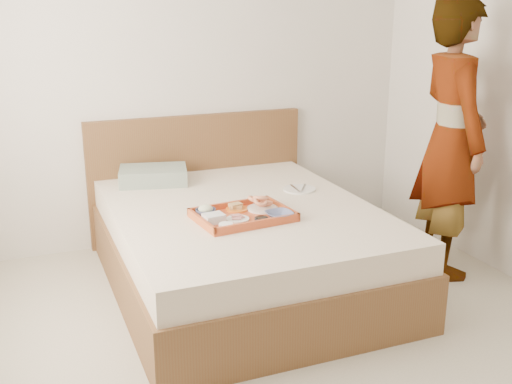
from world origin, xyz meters
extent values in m
cube|color=beige|center=(0.00, 0.00, 0.00)|extent=(3.50, 4.00, 0.01)
cube|color=silver|center=(0.00, 2.00, 1.30)|extent=(3.50, 0.01, 2.60)
cube|color=brown|center=(0.05, 1.00, 0.27)|extent=(1.65, 2.00, 0.53)
cube|color=brown|center=(0.05, 1.97, 0.47)|extent=(1.65, 0.06, 0.95)
cube|color=gray|center=(-0.34, 1.74, 0.59)|extent=(0.52, 0.41, 0.11)
cube|color=#C65A22|center=(-0.02, 0.79, 0.55)|extent=(0.58, 0.45, 0.05)
cylinder|color=white|center=(0.13, 0.87, 0.55)|extent=(0.21, 0.21, 0.01)
imported|color=navy|center=(0.16, 0.69, 0.56)|extent=(0.17, 0.17, 0.04)
cylinder|color=black|center=(0.04, 0.65, 0.56)|extent=(0.09, 0.09, 0.03)
cylinder|color=white|center=(-0.07, 0.75, 0.55)|extent=(0.15, 0.15, 0.01)
cylinder|color=orange|center=(-0.02, 0.92, 0.55)|extent=(0.15, 0.15, 0.01)
imported|color=navy|center=(-0.22, 0.90, 0.56)|extent=(0.13, 0.13, 0.04)
cube|color=silver|center=(-0.21, 0.76, 0.57)|extent=(0.12, 0.11, 0.05)
cylinder|color=white|center=(-0.18, 0.64, 0.56)|extent=(0.09, 0.09, 0.03)
cylinder|color=white|center=(0.54, 1.20, 0.54)|extent=(0.29, 0.29, 0.01)
imported|color=white|center=(1.40, 0.75, 0.90)|extent=(0.58, 0.74, 1.81)
camera|label=1|loc=(-1.22, -2.40, 1.74)|focal=43.24mm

